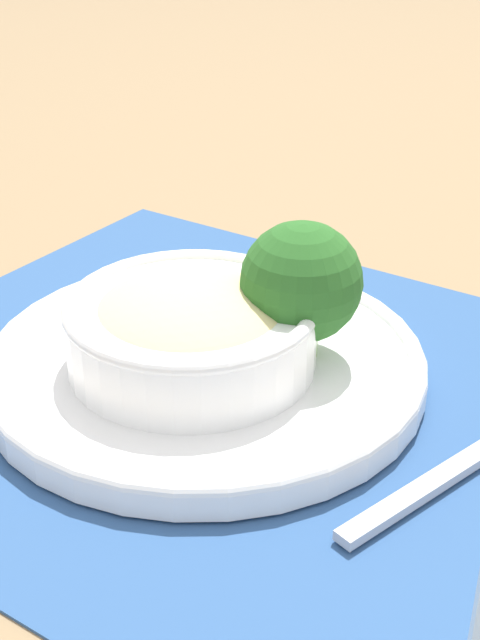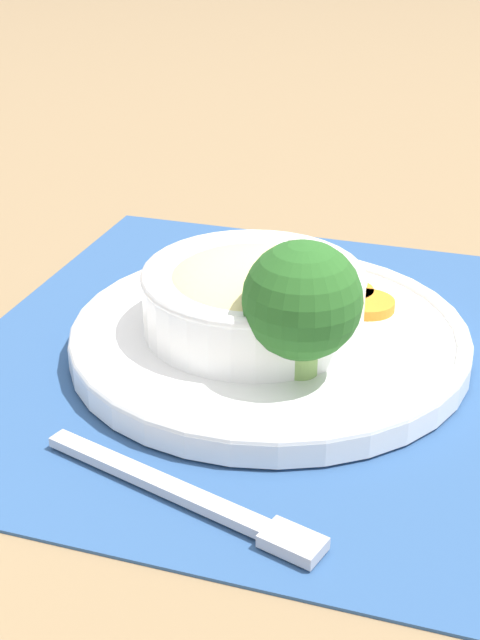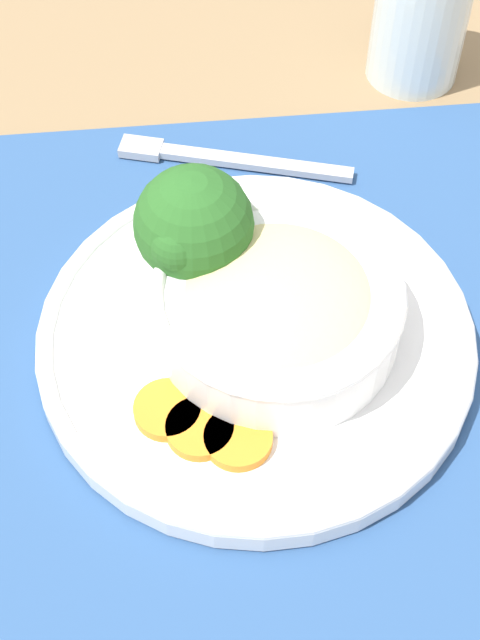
{
  "view_description": "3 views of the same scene",
  "coord_description": "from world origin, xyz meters",
  "px_view_note": "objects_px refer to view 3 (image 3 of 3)",
  "views": [
    {
      "loc": [
        0.32,
        -0.37,
        0.31
      ],
      "look_at": [
        0.02,
        0.02,
        0.04
      ],
      "focal_mm": 50.0,
      "sensor_mm": 36.0,
      "label": 1
    },
    {
      "loc": [
        0.53,
        0.19,
        0.32
      ],
      "look_at": [
        0.01,
        -0.02,
        0.03
      ],
      "focal_mm": 50.0,
      "sensor_mm": 36.0,
      "label": 2
    },
    {
      "loc": [
        -0.34,
        0.02,
        0.48
      ],
      "look_at": [
        -0.0,
        0.01,
        0.03
      ],
      "focal_mm": 50.0,
      "sensor_mm": 36.0,
      "label": 3
    }
  ],
  "objects_px": {
    "bowl": "(277,301)",
    "broccoli_floret": "(193,226)",
    "fork": "(212,157)",
    "water_glass": "(420,19)"
  },
  "relations": [
    {
      "from": "water_glass",
      "to": "fork",
      "type": "xyz_separation_m",
      "value": [
        -0.11,
        0.17,
        -0.05
      ]
    },
    {
      "from": "fork",
      "to": "broccoli_floret",
      "type": "bearing_deg",
      "value": -172.57
    },
    {
      "from": "bowl",
      "to": "fork",
      "type": "height_order",
      "value": "bowl"
    },
    {
      "from": "broccoli_floret",
      "to": "fork",
      "type": "distance_m",
      "value": 0.15
    },
    {
      "from": "broccoli_floret",
      "to": "fork",
      "type": "height_order",
      "value": "broccoli_floret"
    },
    {
      "from": "fork",
      "to": "bowl",
      "type": "bearing_deg",
      "value": -154.83
    },
    {
      "from": "bowl",
      "to": "broccoli_floret",
      "type": "relative_size",
      "value": 1.75
    },
    {
      "from": "bowl",
      "to": "broccoli_floret",
      "type": "xyz_separation_m",
      "value": [
        0.04,
        0.05,
        0.02
      ]
    },
    {
      "from": "broccoli_floret",
      "to": "water_glass",
      "type": "bearing_deg",
      "value": -36.86
    },
    {
      "from": "broccoli_floret",
      "to": "water_glass",
      "type": "xyz_separation_m",
      "value": [
        0.24,
        -0.18,
        -0.02
      ]
    }
  ]
}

